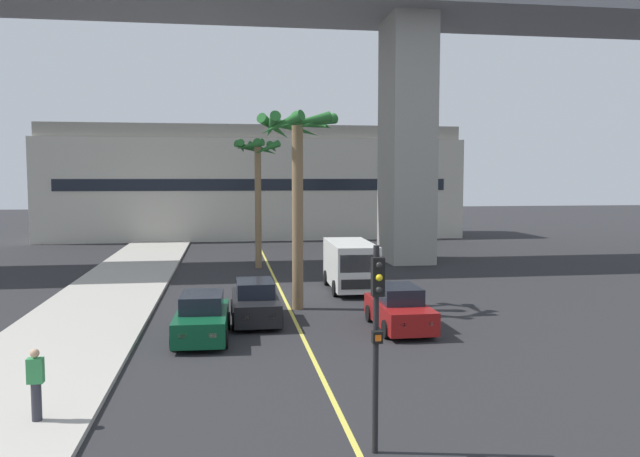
# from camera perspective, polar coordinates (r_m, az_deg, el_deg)

# --- Properties ---
(sidewalk_left) EXTENTS (4.80, 80.00, 0.15)m
(sidewalk_left) POSITION_cam_1_polar(r_m,az_deg,el_deg) (20.76, -23.75, -10.98)
(sidewalk_left) COLOR #ADA89E
(sidewalk_left) RESTS_ON ground
(lane_stripe_center) EXTENTS (0.14, 56.00, 0.01)m
(lane_stripe_center) POSITION_cam_1_polar(r_m,az_deg,el_deg) (27.95, -3.04, -6.74)
(lane_stripe_center) COLOR #DBCC4C
(lane_stripe_center) RESTS_ON ground
(bridge_overpass) EXTENTS (67.82, 8.00, 19.91)m
(bridge_overpass) POSITION_cam_1_polar(r_m,az_deg,el_deg) (41.50, -3.32, 19.27)
(bridge_overpass) COLOR gray
(bridge_overpass) RESTS_ON ground
(pier_building_backdrop) EXTENTS (37.09, 8.04, 10.03)m
(pier_building_backdrop) POSITION_cam_1_polar(r_m,az_deg,el_deg) (58.33, -5.95, 4.09)
(pier_building_backdrop) COLOR beige
(pier_building_backdrop) RESTS_ON ground
(car_queue_front) EXTENTS (1.93, 4.15, 1.56)m
(car_queue_front) POSITION_cam_1_polar(r_m,az_deg,el_deg) (22.13, -10.61, -7.97)
(car_queue_front) COLOR #0C4728
(car_queue_front) RESTS_ON ground
(car_queue_second) EXTENTS (1.87, 4.12, 1.56)m
(car_queue_second) POSITION_cam_1_polar(r_m,az_deg,el_deg) (24.49, -5.86, -6.69)
(car_queue_second) COLOR black
(car_queue_second) RESTS_ON ground
(car_queue_third) EXTENTS (1.84, 4.10, 1.56)m
(car_queue_third) POSITION_cam_1_polar(r_m,az_deg,el_deg) (23.39, 7.15, -7.24)
(car_queue_third) COLOR maroon
(car_queue_third) RESTS_ON ground
(delivery_van) EXTENTS (2.27, 5.30, 2.36)m
(delivery_van) POSITION_cam_1_polar(r_m,az_deg,el_deg) (30.87, 2.76, -3.23)
(delivery_van) COLOR silver
(delivery_van) RESTS_ON ground
(traffic_light_median_near) EXTENTS (0.24, 0.37, 4.20)m
(traffic_light_median_near) POSITION_cam_1_polar(r_m,az_deg,el_deg) (12.59, 5.15, -8.30)
(traffic_light_median_near) COLOR black
(traffic_light_median_near) RESTS_ON ground
(palm_tree_near_median) EXTENTS (2.86, 2.98, 7.85)m
(palm_tree_near_median) POSITION_cam_1_polar(r_m,az_deg,el_deg) (38.35, -5.68, 5.57)
(palm_tree_near_median) COLOR brown
(palm_tree_near_median) RESTS_ON ground
(palm_tree_mid_median) EXTENTS (3.39, 3.42, 8.24)m
(palm_tree_mid_median) POSITION_cam_1_polar(r_m,az_deg,el_deg) (26.16, -2.07, 6.69)
(palm_tree_mid_median) COLOR brown
(palm_tree_mid_median) RESTS_ON ground
(pedestrian_far_along) EXTENTS (0.34, 0.22, 1.62)m
(pedestrian_far_along) POSITION_cam_1_polar(r_m,az_deg,el_deg) (15.65, -24.28, -12.61)
(pedestrian_far_along) COLOR #2D2D38
(pedestrian_far_along) RESTS_ON sidewalk_left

